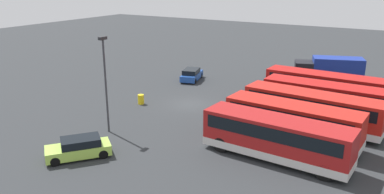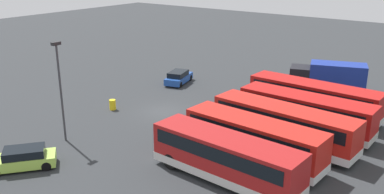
% 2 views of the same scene
% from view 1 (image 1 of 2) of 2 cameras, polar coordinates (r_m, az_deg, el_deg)
% --- Properties ---
extents(ground_plane, '(140.00, 140.00, 0.00)m').
position_cam_1_polar(ground_plane, '(38.23, -0.32, -1.07)').
color(ground_plane, '#2D3033').
extents(bus_single_deck_near_end, '(3.02, 11.78, 2.95)m').
position_cam_1_polar(bus_single_deck_near_end, '(40.45, 19.06, 1.40)').
color(bus_single_deck_near_end, '#B71411').
rests_on(bus_single_deck_near_end, ground).
extents(bus_single_deck_second, '(2.81, 10.97, 2.95)m').
position_cam_1_polar(bus_single_deck_second, '(36.73, 18.99, -0.16)').
color(bus_single_deck_second, '#B71411').
rests_on(bus_single_deck_second, ground).
extents(bus_single_deck_third, '(3.30, 11.37, 2.95)m').
position_cam_1_polar(bus_single_deck_third, '(33.49, 17.21, -1.64)').
color(bus_single_deck_third, red).
rests_on(bus_single_deck_third, ground).
extents(bus_single_deck_fourth, '(3.15, 10.32, 2.95)m').
position_cam_1_polar(bus_single_deck_fourth, '(30.22, 14.55, -3.47)').
color(bus_single_deck_fourth, red).
rests_on(bus_single_deck_fourth, ground).
extents(bus_single_deck_fifth, '(3.12, 10.34, 2.95)m').
position_cam_1_polar(bus_single_deck_fifth, '(27.08, 12.26, -5.78)').
color(bus_single_deck_fifth, '#A51919').
rests_on(bus_single_deck_fifth, ground).
extents(box_truck_blue, '(4.82, 7.91, 3.20)m').
position_cam_1_polar(box_truck_blue, '(47.56, 19.60, 3.74)').
color(box_truck_blue, navy).
rests_on(box_truck_blue, ground).
extents(car_hatchback_silver, '(4.51, 2.85, 1.43)m').
position_cam_1_polar(car_hatchback_silver, '(46.91, -0.06, 3.31)').
color(car_hatchback_silver, '#1E479E').
rests_on(car_hatchback_silver, ground).
extents(car_small_green, '(4.54, 4.11, 1.43)m').
position_cam_1_polar(car_small_green, '(28.17, -16.31, -7.22)').
color(car_small_green, '#A5D14C').
rests_on(car_small_green, ground).
extents(lamp_post_tall, '(0.70, 0.30, 7.73)m').
position_cam_1_polar(lamp_post_tall, '(30.93, -12.65, 2.82)').
color(lamp_post_tall, '#38383D').
rests_on(lamp_post_tall, ground).
extents(waste_bin_yellow, '(0.60, 0.60, 0.95)m').
position_cam_1_polar(waste_bin_yellow, '(38.51, -7.54, -0.34)').
color(waste_bin_yellow, yellow).
rests_on(waste_bin_yellow, ground).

